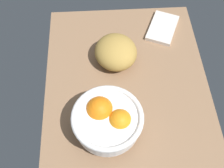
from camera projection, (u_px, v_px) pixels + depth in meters
ground_plane at (126, 82)px, 94.45cm from camera, size 65.97×53.20×3.00cm
fruit_bowl at (108, 120)px, 78.48cm from camera, size 20.01×20.01×11.37cm
bread_loaf at (116, 52)px, 93.69cm from camera, size 18.40×17.92×9.01cm
napkin_folded at (163, 28)px, 104.61cm from camera, size 17.29×14.37×1.44cm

